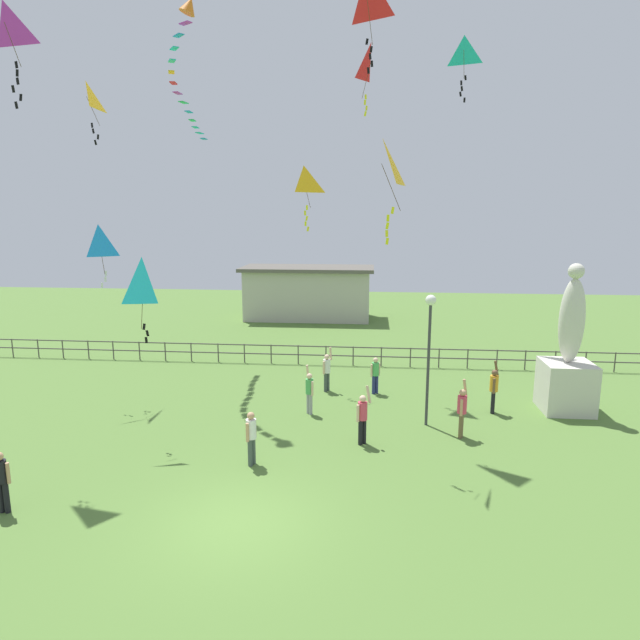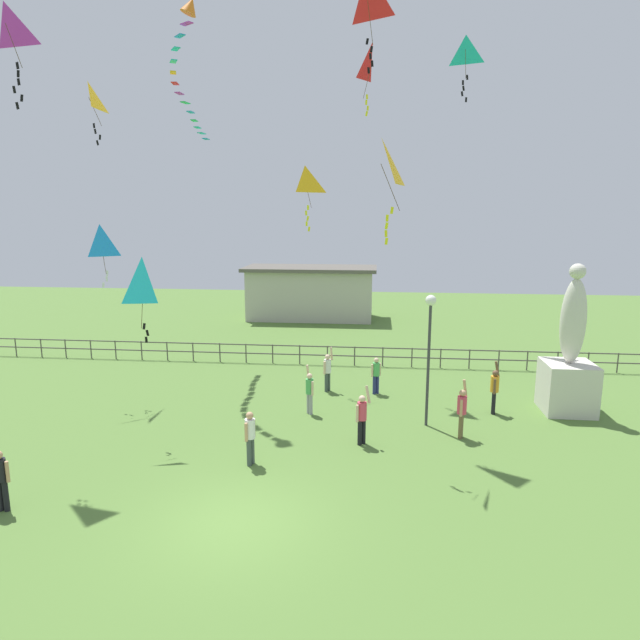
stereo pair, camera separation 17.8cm
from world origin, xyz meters
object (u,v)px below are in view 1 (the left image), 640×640
object	(u,v)px
kite_0	(464,52)
kite_3	(87,98)
person_4	(363,416)
kite_5	(99,243)
kite_6	(382,167)
kite_7	(5,26)
person_7	(327,370)
person_5	(494,388)
kite_4	(143,283)
statue_monument	(568,367)
lamppost	(430,332)
streamer_kite	(188,24)
person_1	(462,409)
person_0	(310,390)
person_3	(375,373)
person_2	(1,478)
kite_1	(304,182)
person_6	(251,435)
kite_8	(371,64)

from	to	relation	value
kite_0	kite_3	size ratio (longest dim) A/B	1.03
person_4	kite_5	size ratio (longest dim) A/B	0.82
kite_6	kite_7	world-z (taller)	kite_7
person_7	kite_0	world-z (taller)	kite_0
person_5	kite_6	size ratio (longest dim) A/B	0.66
kite_4	statue_monument	bearing A→B (deg)	13.93
lamppost	kite_4	bearing A→B (deg)	-169.78
streamer_kite	person_1	bearing A→B (deg)	-24.02
person_5	kite_0	bearing A→B (deg)	101.20
person_0	kite_0	bearing A→B (deg)	43.57
kite_6	person_3	bearing A→B (deg)	90.14
person_4	kite_7	xyz separation A→B (m)	(-10.09, -0.83, 11.40)
lamppost	person_7	size ratio (longest dim) A/B	2.48
person_2	kite_4	world-z (taller)	kite_4
person_3	person_7	bearing A→B (deg)	176.55
person_7	kite_6	size ratio (longest dim) A/B	0.63
statue_monument	lamppost	xyz separation A→B (m)	(-5.29, -1.94, 1.64)
kite_7	streamer_kite	bearing A→B (deg)	62.57
kite_1	streamer_kite	size ratio (longest dim) A/B	0.41
person_2	person_6	size ratio (longest dim) A/B	0.97
person_1	person_4	world-z (taller)	person_1
lamppost	kite_8	world-z (taller)	kite_8
person_0	statue_monument	bearing A→B (deg)	7.60
person_6	kite_4	size ratio (longest dim) A/B	0.61
person_1	person_4	distance (m)	3.34
person_3	person_7	xyz separation A→B (m)	(-1.99, 0.12, 0.05)
person_5	kite_1	bearing A→B (deg)	154.58
statue_monument	streamer_kite	world-z (taller)	streamer_kite
kite_6	kite_8	xyz separation A→B (m)	(-0.43, 7.57, 4.72)
person_0	person_1	distance (m)	5.45
statue_monument	kite_6	distance (m)	10.59
kite_0	kite_1	distance (m)	8.42
person_2	kite_4	bearing A→B (deg)	71.61
kite_1	kite_6	size ratio (longest dim) A/B	0.90
person_7	streamer_kite	distance (m)	14.38
statue_monument	person_3	world-z (taller)	statue_monument
person_7	person_2	bearing A→B (deg)	-125.37
kite_1	kite_5	size ratio (longest dim) A/B	1.14
person_7	kite_5	distance (m)	10.14
kite_6	kite_0	bearing A→B (deg)	67.65
person_1	streamer_kite	size ratio (longest dim) A/B	0.30
kite_1	person_3	bearing A→B (deg)	-29.19
person_6	kite_7	xyz separation A→B (m)	(-6.90, 0.93, 11.43)
person_1	person_7	distance (m)	6.43
person_0	person_5	xyz separation A→B (m)	(6.73, 0.74, 0.06)
person_6	kite_0	xyz separation A→B (m)	(7.00, 9.77, 12.83)
person_4	kite_1	distance (m)	10.50
person_4	kite_3	size ratio (longest dim) A/B	0.79
statue_monument	kite_0	size ratio (longest dim) A/B	2.19
person_1	kite_8	size ratio (longest dim) A/B	0.69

